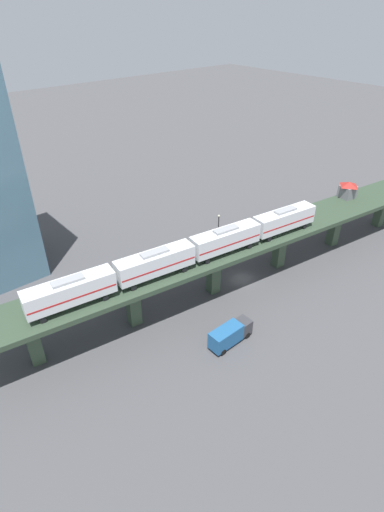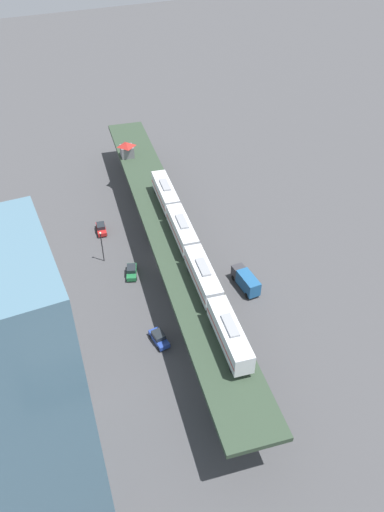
# 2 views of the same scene
# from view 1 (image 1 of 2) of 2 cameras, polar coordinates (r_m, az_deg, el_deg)

# --- Properties ---
(ground_plane) EXTENTS (400.00, 400.00, 0.00)m
(ground_plane) POSITION_cam_1_polar(r_m,az_deg,el_deg) (73.47, 7.18, -3.29)
(ground_plane) COLOR #424244
(elevated_viaduct) EXTENTS (22.15, 92.22, 8.36)m
(elevated_viaduct) POSITION_cam_1_polar(r_m,az_deg,el_deg) (69.61, 7.70, 1.52)
(elevated_viaduct) COLOR #2C3D2C
(elevated_viaduct) RESTS_ON ground
(subway_train) EXTENTS (10.26, 49.65, 4.45)m
(subway_train) POSITION_cam_1_polar(r_m,az_deg,el_deg) (60.60, 0.00, 0.82)
(subway_train) COLOR silver
(subway_train) RESTS_ON elevated_viaduct
(signal_hut) EXTENTS (3.67, 3.67, 3.40)m
(signal_hut) POSITION_cam_1_polar(r_m,az_deg,el_deg) (88.81, 21.39, 8.87)
(signal_hut) COLOR slate
(signal_hut) RESTS_ON elevated_viaduct
(street_car_green) EXTENTS (3.20, 4.75, 1.89)m
(street_car_green) POSITION_cam_1_polar(r_m,az_deg,el_deg) (76.74, 2.21, -0.42)
(street_car_green) COLOR #1E6638
(street_car_green) RESTS_ON ground
(street_car_red) EXTENTS (2.49, 4.63, 1.89)m
(street_car_red) POSITION_cam_1_polar(r_m,az_deg,el_deg) (87.38, 9.19, 3.63)
(street_car_red) COLOR #AD1E1E
(street_car_red) RESTS_ON ground
(street_car_blue) EXTENTS (2.28, 4.55, 1.89)m
(street_car_blue) POSITION_cam_1_polar(r_m,az_deg,el_deg) (69.15, -9.34, -5.17)
(street_car_blue) COLOR #233D93
(street_car_blue) RESTS_ON ground
(delivery_truck) EXTENTS (2.42, 7.21, 3.20)m
(delivery_truck) POSITION_cam_1_polar(r_m,az_deg,el_deg) (59.78, 5.47, -11.04)
(delivery_truck) COLOR #333338
(delivery_truck) RESTS_ON ground
(street_lamp) EXTENTS (0.44, 0.44, 6.94)m
(street_lamp) POSITION_cam_1_polar(r_m,az_deg,el_deg) (81.02, 3.79, 4.09)
(street_lamp) COLOR black
(street_lamp) RESTS_ON ground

